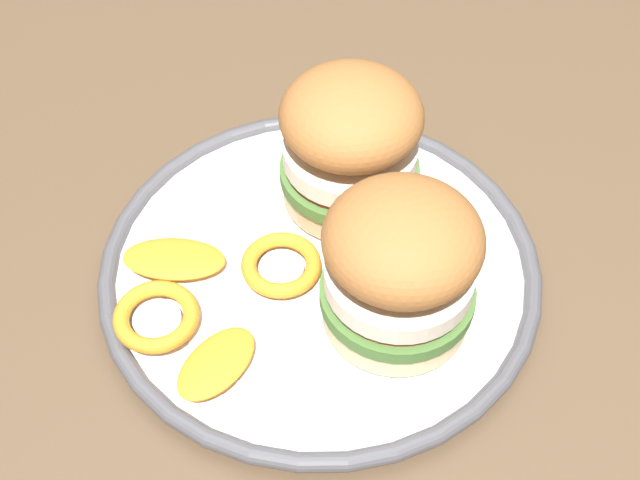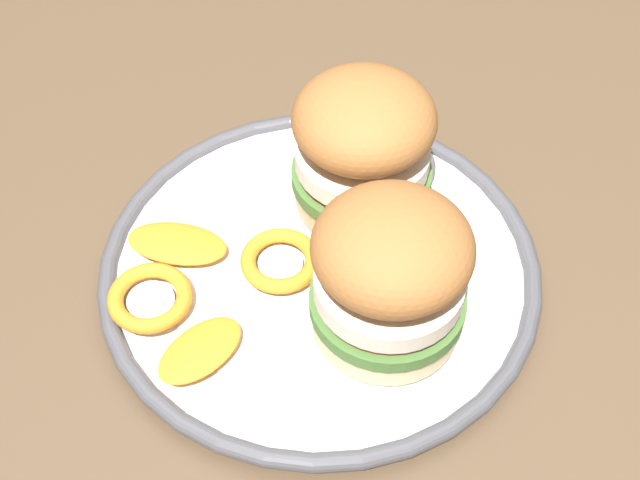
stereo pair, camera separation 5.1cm
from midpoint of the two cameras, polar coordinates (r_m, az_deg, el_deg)
dining_table at (r=0.70m, az=6.31°, el=-8.76°), size 1.13×0.91×0.75m
dinner_plate at (r=0.60m, az=2.40°, el=-1.98°), size 0.29×0.29×0.02m
sandwich_half_left at (r=0.60m, az=5.16°, el=5.84°), size 0.11×0.11×0.10m
sandwich_half_right at (r=0.53m, az=7.19°, el=-2.24°), size 0.10×0.10×0.10m
orange_peel_curled at (r=0.59m, az=-0.07°, el=-1.45°), size 0.06×0.06×0.01m
orange_peel_strip_long at (r=0.55m, az=-4.98°, el=-7.09°), size 0.07×0.07×0.01m
orange_peel_strip_short at (r=0.60m, az=-6.65°, el=-0.35°), size 0.05×0.07×0.01m
orange_peel_small_curl at (r=0.58m, az=-8.22°, el=-3.78°), size 0.06×0.06×0.01m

